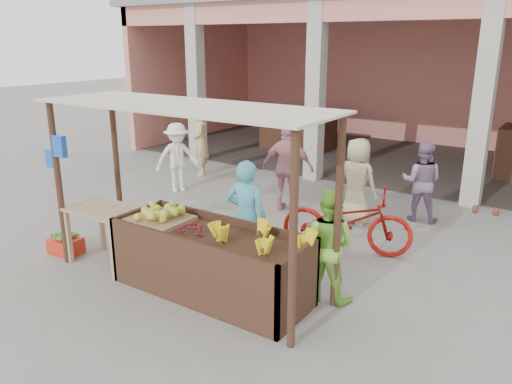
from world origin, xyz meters
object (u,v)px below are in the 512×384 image
Objects in this scene: red_crate at (66,246)px; vendor_blue at (247,213)px; fruit_stall at (211,264)px; vendor_green at (329,242)px; side_table at (105,217)px; motorcycle at (347,219)px.

red_crate is 2.93m from vendor_blue.
fruit_stall is 0.93m from vendor_blue.
vendor_blue is 1.29m from vendor_green.
side_table is 2.26× the size of red_crate.
side_table reaches higher than fruit_stall.
motorcycle is (-0.39, 1.44, -0.22)m from vendor_green.
side_table is 0.62× the size of vendor_blue.
vendor_blue reaches higher than side_table.
red_crate is at bearing -174.13° from fruit_stall.
vendor_green is 0.73× the size of motorcycle.
vendor_blue is at bearing 129.35° from motorcycle.
red_crate is at bearing -171.80° from side_table.
vendor_blue is at bearing -3.43° from vendor_green.
side_table is 2.05m from vendor_blue.
side_table is 0.71× the size of vendor_green.
fruit_stall is at bearing 2.83° from side_table.
vendor_green reaches higher than side_table.
fruit_stall is 1.85m from side_table.
motorcycle reaches higher than side_table.
red_crate is 0.28× the size of vendor_blue.
vendor_blue reaches higher than fruit_stall.
fruit_stall is at bearing 29.56° from vendor_green.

